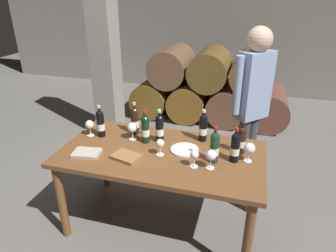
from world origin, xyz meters
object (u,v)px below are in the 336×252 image
tasting_notebook (126,157)px  wine_bottle_2 (214,147)px  serving_plate (185,150)px  wine_glass_3 (160,144)px  wine_bottle_3 (160,128)px  leather_ledger (87,153)px  wine_bottle_0 (242,140)px  wine_bottle_6 (235,147)px  dining_table (161,161)px  sommelier_presenting (252,99)px  wine_bottle_1 (100,123)px  wine_glass_4 (194,155)px  wine_bottle_5 (135,120)px  wine_glass_0 (132,128)px  wine_glass_2 (90,125)px  wine_glass_5 (249,149)px  wine_bottle_7 (203,127)px  wine_bottle_4 (145,129)px  wine_glass_1 (211,156)px

tasting_notebook → wine_bottle_2: bearing=27.0°
serving_plate → wine_glass_3: bearing=-143.6°
wine_bottle_3 → leather_ledger: size_ratio=1.39×
wine_bottle_0 → wine_bottle_6: wine_bottle_6 is taller
wine_glass_3 → dining_table: bearing=97.0°
wine_glass_3 → sommelier_presenting: size_ratio=0.08×
wine_bottle_1 → serving_plate: size_ratio=1.26×
wine_bottle_0 → tasting_notebook: 0.95m
wine_bottle_6 → wine_glass_3: size_ratio=2.01×
wine_bottle_2 → serving_plate: 0.31m
wine_bottle_2 → wine_glass_4: 0.18m
dining_table → wine_bottle_2: bearing=-4.0°
wine_bottle_0 → sommelier_presenting: (0.05, 0.58, 0.16)m
leather_ledger → wine_bottle_1: bearing=88.9°
wine_bottle_5 → wine_glass_4: size_ratio=2.15×
wine_bottle_3 → wine_bottle_6: wine_bottle_3 is taller
leather_ledger → dining_table: bearing=12.1°
wine_glass_0 → sommelier_presenting: sommelier_presenting is taller
wine_glass_2 → wine_glass_3: 0.75m
wine_glass_3 → wine_glass_5: bearing=8.4°
wine_bottle_7 → wine_bottle_3: bearing=-160.7°
dining_table → wine_bottle_5: bearing=141.9°
dining_table → serving_plate: serving_plate is taller
wine_bottle_5 → wine_glass_2: wine_bottle_5 is taller
wine_bottle_6 → wine_bottle_4: bearing=172.3°
wine_bottle_0 → dining_table: bearing=-164.8°
wine_glass_0 → wine_glass_3: bearing=-31.0°
wine_bottle_5 → wine_glass_0: 0.13m
wine_bottle_2 → wine_glass_1: 0.11m
wine_glass_1 → wine_glass_5: (0.27, 0.19, 0.00)m
wine_bottle_1 → wine_glass_3: wine_bottle_1 is taller
wine_bottle_2 → wine_glass_3: (-0.44, -0.02, -0.03)m
wine_glass_2 → tasting_notebook: wine_glass_2 is taller
wine_bottle_5 → wine_glass_1: bearing=-27.4°
dining_table → wine_glass_4: size_ratio=11.84×
wine_bottle_0 → wine_glass_4: 0.46m
wine_bottle_2 → leather_ledger: bearing=-169.6°
wine_bottle_7 → serving_plate: size_ratio=1.24×
wine_bottle_1 → wine_glass_5: wine_bottle_1 is taller
serving_plate → wine_glass_1: bearing=-40.3°
wine_bottle_4 → wine_glass_5: (0.89, -0.08, -0.02)m
sommelier_presenting → leather_ledger: bearing=-142.4°
wine_bottle_1 → wine_glass_3: bearing=-15.8°
wine_bottle_6 → wine_glass_0: (-0.92, 0.12, -0.01)m
wine_glass_1 → wine_glass_4: 0.12m
wine_bottle_5 → wine_glass_3: 0.47m
wine_glass_3 → tasting_notebook: size_ratio=0.65×
wine_glass_1 → wine_glass_4: wine_glass_1 is taller
dining_table → wine_bottle_1: size_ratio=5.64×
wine_glass_1 → wine_glass_2: bearing=168.3°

